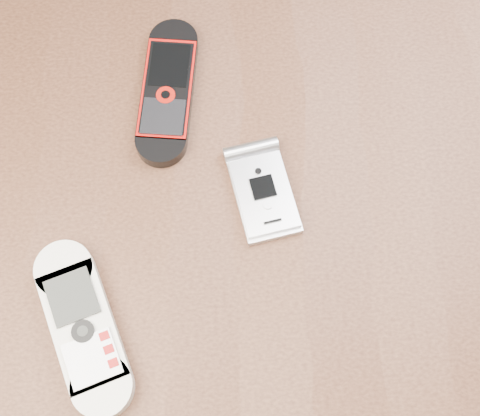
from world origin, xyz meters
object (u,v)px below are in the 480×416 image
nokia_white (83,327)px  nokia_black_red (168,91)px  motorola_razr (263,193)px  table (235,250)px

nokia_white → nokia_black_red: nokia_white is taller
nokia_white → motorola_razr: size_ratio=1.59×
table → nokia_white: size_ratio=8.47×
nokia_white → nokia_black_red: (0.06, 0.20, -0.00)m
nokia_black_red → motorola_razr: size_ratio=1.59×
table → nokia_white: bearing=-142.0°
nokia_black_red → motorola_razr: bearing=-45.2°
table → motorola_razr: 0.12m
nokia_black_red → motorola_razr: (0.08, -0.10, -0.00)m
table → motorola_razr: (0.02, 0.01, 0.11)m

